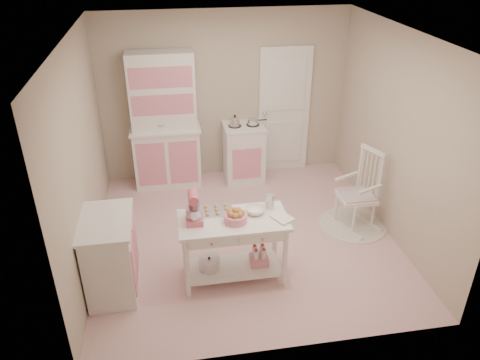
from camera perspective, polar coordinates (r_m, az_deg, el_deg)
name	(u,v)px	position (r m, az deg, el deg)	size (l,w,h in m)	color
room_shell	(247,119)	(5.45, 0.81, 7.42)	(3.84, 3.84, 2.62)	pink
door	(284,111)	(7.57, 5.41, 8.40)	(0.82, 0.05, 2.04)	white
hutch	(164,122)	(7.14, -9.20, 7.05)	(1.06, 0.50, 2.08)	white
stove	(244,152)	(7.41, 0.46, 3.38)	(0.62, 0.57, 0.92)	white
base_cabinet	(111,255)	(5.34, -15.49, -8.86)	(0.54, 0.84, 0.92)	white
lace_rug	(352,224)	(6.64, 13.55, -5.25)	(0.92, 0.92, 0.01)	white
rocking_chair	(357,190)	(6.36, 14.10, -1.16)	(0.48, 0.72, 1.10)	white
work_table	(233,249)	(5.34, -0.81, -8.38)	(1.20, 0.60, 0.80)	white
stand_mixer	(194,208)	(5.00, -5.66, -3.45)	(0.20, 0.28, 0.34)	#DA5C77
cookie_tray	(217,211)	(5.24, -2.76, -3.79)	(0.34, 0.24, 0.02)	silver
bread_basket	(236,218)	(5.05, -0.53, -4.65)	(0.25, 0.25, 0.09)	pink
mixing_bowl	(255,211)	(5.20, 1.86, -3.74)	(0.22, 0.22, 0.07)	white
metal_pitcher	(270,202)	(5.27, 3.63, -2.64)	(0.10, 0.10, 0.17)	silver
recipe_book	(276,221)	(5.09, 4.40, -4.95)	(0.18, 0.24, 0.02)	white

